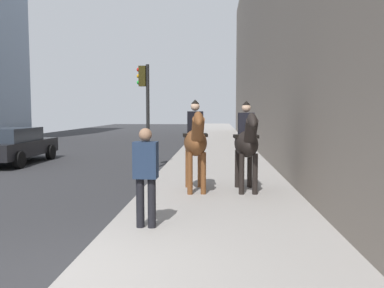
{
  "coord_description": "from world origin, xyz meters",
  "views": [
    {
      "loc": [
        -4.66,
        -1.89,
        2.11
      ],
      "look_at": [
        4.0,
        -1.37,
        1.4
      ],
      "focal_mm": 38.07,
      "sensor_mm": 36.0,
      "label": 1
    }
  ],
  "objects_px": {
    "mounted_horse_near": "(196,141)",
    "car_near_lane": "(13,145)",
    "mounted_horse_far": "(247,142)",
    "traffic_light_near_curb": "(145,100)",
    "pedestrian_greeting": "(146,171)"
  },
  "relations": [
    {
      "from": "mounted_horse_far",
      "to": "pedestrian_greeting",
      "type": "bearing_deg",
      "value": -34.15
    },
    {
      "from": "mounted_horse_near",
      "to": "mounted_horse_far",
      "type": "xyz_separation_m",
      "value": [
        0.07,
        -1.25,
        -0.03
      ]
    },
    {
      "from": "mounted_horse_near",
      "to": "pedestrian_greeting",
      "type": "relative_size",
      "value": 1.33
    },
    {
      "from": "car_near_lane",
      "to": "pedestrian_greeting",
      "type": "bearing_deg",
      "value": -142.05
    },
    {
      "from": "traffic_light_near_curb",
      "to": "mounted_horse_near",
      "type": "bearing_deg",
      "value": -154.55
    },
    {
      "from": "mounted_horse_far",
      "to": "car_near_lane",
      "type": "xyz_separation_m",
      "value": [
        5.65,
        8.85,
        -0.58
      ]
    },
    {
      "from": "mounted_horse_far",
      "to": "traffic_light_near_curb",
      "type": "xyz_separation_m",
      "value": [
        4.07,
        3.22,
        1.15
      ]
    },
    {
      "from": "traffic_light_near_curb",
      "to": "mounted_horse_far",
      "type": "bearing_deg",
      "value": -141.62
    },
    {
      "from": "car_near_lane",
      "to": "traffic_light_near_curb",
      "type": "distance_m",
      "value": 6.1
    },
    {
      "from": "mounted_horse_near",
      "to": "car_near_lane",
      "type": "relative_size",
      "value": 0.5
    },
    {
      "from": "mounted_horse_near",
      "to": "car_near_lane",
      "type": "xyz_separation_m",
      "value": [
        5.72,
        7.59,
        -0.61
      ]
    },
    {
      "from": "car_near_lane",
      "to": "traffic_light_near_curb",
      "type": "xyz_separation_m",
      "value": [
        -1.59,
        -5.63,
        1.73
      ]
    },
    {
      "from": "pedestrian_greeting",
      "to": "traffic_light_near_curb",
      "type": "distance_m",
      "value": 7.57
    },
    {
      "from": "mounted_horse_far",
      "to": "car_near_lane",
      "type": "distance_m",
      "value": 10.51
    },
    {
      "from": "mounted_horse_near",
      "to": "traffic_light_near_curb",
      "type": "relative_size",
      "value": 0.61
    }
  ]
}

